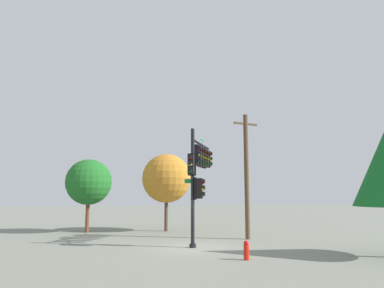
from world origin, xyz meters
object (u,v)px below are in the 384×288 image
at_px(fire_hydrant, 246,250).
at_px(utility_pole, 247,174).
at_px(tree_far, 89,182).
at_px(tree_mid, 167,178).
at_px(signal_pole_assembly, 200,164).

bearing_deg(fire_hydrant, utility_pole, -19.82).
bearing_deg(tree_far, utility_pole, -118.64).
bearing_deg(tree_mid, utility_pole, -140.06).
bearing_deg(utility_pole, tree_mid, 39.94).
height_order(utility_pole, tree_mid, utility_pole).
bearing_deg(signal_pole_assembly, fire_hydrant, -169.00).
bearing_deg(tree_mid, tree_far, 87.95).
height_order(signal_pole_assembly, fire_hydrant, signal_pole_assembly).
xyz_separation_m(utility_pole, tree_mid, (5.46, 4.57, -0.13)).
bearing_deg(tree_far, signal_pole_assembly, -134.84).
xyz_separation_m(signal_pole_assembly, tree_mid, (6.78, 1.23, -0.58)).
bearing_deg(fire_hydrant, tree_far, 33.46).
height_order(fire_hydrant, tree_far, tree_far).
height_order(signal_pole_assembly, utility_pole, utility_pole).
bearing_deg(tree_far, fire_hydrant, -146.54).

